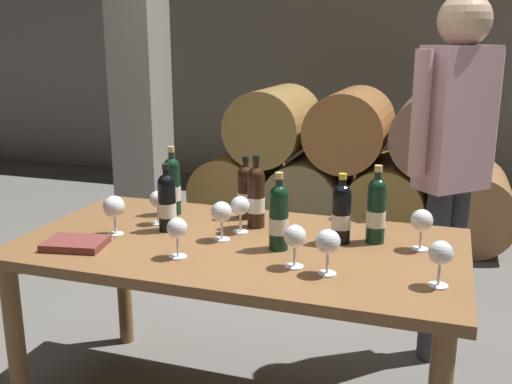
{
  "coord_description": "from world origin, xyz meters",
  "views": [
    {
      "loc": [
        0.73,
        -2.01,
        1.52
      ],
      "look_at": [
        0.0,
        0.2,
        0.91
      ],
      "focal_mm": 41.07,
      "sensor_mm": 36.0,
      "label": 1
    }
  ],
  "objects_px": {
    "wine_bottle_6": "(376,210)",
    "tasting_notebook": "(75,243)",
    "wine_glass_4": "(422,221)",
    "wine_glass_7": "(177,229)",
    "wine_glass_3": "(441,254)",
    "wine_glass_8": "(328,243)",
    "wine_bottle_5": "(167,202)",
    "dining_table": "(240,264)",
    "wine_glass_2": "(221,213)",
    "wine_glass_5": "(158,201)",
    "wine_glass_0": "(114,207)",
    "wine_bottle_4": "(279,216)",
    "sommelier_presenting": "(454,148)",
    "wine_bottle_3": "(341,213)",
    "wine_bottle_1": "(172,185)",
    "wine_bottle_2": "(256,196)",
    "wine_glass_6": "(295,237)",
    "wine_glass_1": "(240,207)",
    "wine_bottle_0": "(246,191)"
  },
  "relations": [
    {
      "from": "wine_glass_0",
      "to": "wine_glass_6",
      "type": "height_order",
      "value": "wine_glass_0"
    },
    {
      "from": "wine_bottle_1",
      "to": "wine_glass_2",
      "type": "xyz_separation_m",
      "value": [
        0.34,
        -0.26,
        -0.02
      ]
    },
    {
      "from": "wine_bottle_4",
      "to": "wine_bottle_5",
      "type": "relative_size",
      "value": 1.05
    },
    {
      "from": "wine_bottle_6",
      "to": "wine_glass_0",
      "type": "distance_m",
      "value": 1.03
    },
    {
      "from": "wine_bottle_2",
      "to": "sommelier_presenting",
      "type": "xyz_separation_m",
      "value": [
        0.76,
        0.55,
        0.15
      ]
    },
    {
      "from": "wine_bottle_6",
      "to": "wine_bottle_1",
      "type": "bearing_deg",
      "value": 173.83
    },
    {
      "from": "wine_glass_4",
      "to": "wine_glass_7",
      "type": "height_order",
      "value": "wine_glass_4"
    },
    {
      "from": "wine_glass_5",
      "to": "wine_glass_0",
      "type": "bearing_deg",
      "value": -118.25
    },
    {
      "from": "wine_glass_5",
      "to": "wine_bottle_5",
      "type": "bearing_deg",
      "value": -40.09
    },
    {
      "from": "wine_bottle_3",
      "to": "wine_bottle_5",
      "type": "xyz_separation_m",
      "value": [
        -0.7,
        -0.08,
        0.0
      ]
    },
    {
      "from": "wine_glass_4",
      "to": "sommelier_presenting",
      "type": "distance_m",
      "value": 0.65
    },
    {
      "from": "wine_bottle_1",
      "to": "wine_bottle_4",
      "type": "bearing_deg",
      "value": -26.63
    },
    {
      "from": "wine_bottle_2",
      "to": "wine_glass_6",
      "type": "height_order",
      "value": "wine_bottle_2"
    },
    {
      "from": "wine_bottle_2",
      "to": "wine_glass_7",
      "type": "relative_size",
      "value": 2.05
    },
    {
      "from": "wine_bottle_3",
      "to": "wine_glass_7",
      "type": "height_order",
      "value": "wine_bottle_3"
    },
    {
      "from": "wine_glass_8",
      "to": "wine_bottle_6",
      "type": "bearing_deg",
      "value": 73.66
    },
    {
      "from": "wine_glass_3",
      "to": "wine_bottle_4",
      "type": "bearing_deg",
      "value": 163.53
    },
    {
      "from": "wine_glass_3",
      "to": "tasting_notebook",
      "type": "relative_size",
      "value": 0.69
    },
    {
      "from": "wine_glass_0",
      "to": "wine_glass_3",
      "type": "bearing_deg",
      "value": -5.72
    },
    {
      "from": "tasting_notebook",
      "to": "wine_bottle_1",
      "type": "bearing_deg",
      "value": 62.76
    },
    {
      "from": "wine_bottle_0",
      "to": "wine_bottle_5",
      "type": "xyz_separation_m",
      "value": [
        -0.25,
        -0.26,
        0.0
      ]
    },
    {
      "from": "wine_bottle_3",
      "to": "sommelier_presenting",
      "type": "bearing_deg",
      "value": 58.3
    },
    {
      "from": "wine_bottle_6",
      "to": "tasting_notebook",
      "type": "distance_m",
      "value": 1.15
    },
    {
      "from": "wine_glass_4",
      "to": "wine_glass_3",
      "type": "bearing_deg",
      "value": -77.25
    },
    {
      "from": "dining_table",
      "to": "tasting_notebook",
      "type": "relative_size",
      "value": 7.73
    },
    {
      "from": "wine_bottle_3",
      "to": "wine_glass_4",
      "type": "relative_size",
      "value": 1.75
    },
    {
      "from": "wine_glass_2",
      "to": "wine_glass_0",
      "type": "bearing_deg",
      "value": -170.64
    },
    {
      "from": "wine_glass_3",
      "to": "wine_glass_7",
      "type": "relative_size",
      "value": 1.02
    },
    {
      "from": "wine_bottle_4",
      "to": "wine_bottle_6",
      "type": "xyz_separation_m",
      "value": [
        0.33,
        0.19,
        0.0
      ]
    },
    {
      "from": "wine_bottle_2",
      "to": "wine_glass_4",
      "type": "xyz_separation_m",
      "value": [
        0.67,
        -0.07,
        -0.02
      ]
    },
    {
      "from": "wine_bottle_1",
      "to": "wine_bottle_6",
      "type": "height_order",
      "value": "wine_bottle_1"
    },
    {
      "from": "wine_bottle_3",
      "to": "wine_glass_5",
      "type": "xyz_separation_m",
      "value": [
        -0.78,
        -0.01,
        -0.02
      ]
    },
    {
      "from": "wine_glass_5",
      "to": "wine_glass_7",
      "type": "bearing_deg",
      "value": -52.9
    },
    {
      "from": "tasting_notebook",
      "to": "wine_glass_7",
      "type": "bearing_deg",
      "value": -6.85
    },
    {
      "from": "dining_table",
      "to": "wine_glass_8",
      "type": "height_order",
      "value": "wine_glass_8"
    },
    {
      "from": "wine_bottle_1",
      "to": "dining_table",
      "type": "bearing_deg",
      "value": -32.4
    },
    {
      "from": "wine_glass_3",
      "to": "wine_glass_4",
      "type": "height_order",
      "value": "wine_glass_4"
    },
    {
      "from": "wine_bottle_4",
      "to": "wine_glass_1",
      "type": "distance_m",
      "value": 0.24
    },
    {
      "from": "wine_glass_6",
      "to": "wine_glass_8",
      "type": "bearing_deg",
      "value": -12.56
    },
    {
      "from": "dining_table",
      "to": "wine_glass_2",
      "type": "xyz_separation_m",
      "value": [
        -0.07,
        -0.0,
        0.2
      ]
    },
    {
      "from": "wine_bottle_6",
      "to": "wine_glass_2",
      "type": "distance_m",
      "value": 0.59
    },
    {
      "from": "wine_glass_2",
      "to": "wine_bottle_5",
      "type": "bearing_deg",
      "value": 170.01
    },
    {
      "from": "wine_bottle_5",
      "to": "wine_glass_7",
      "type": "height_order",
      "value": "wine_bottle_5"
    },
    {
      "from": "dining_table",
      "to": "wine_glass_1",
      "type": "xyz_separation_m",
      "value": [
        -0.04,
        0.11,
        0.2
      ]
    },
    {
      "from": "wine_glass_4",
      "to": "sommelier_presenting",
      "type": "height_order",
      "value": "sommelier_presenting"
    },
    {
      "from": "wine_glass_8",
      "to": "wine_bottle_5",
      "type": "bearing_deg",
      "value": 160.44
    },
    {
      "from": "wine_glass_8",
      "to": "wine_glass_3",
      "type": "bearing_deg",
      "value": 2.18
    },
    {
      "from": "wine_bottle_0",
      "to": "wine_glass_1",
      "type": "relative_size",
      "value": 1.81
    },
    {
      "from": "wine_bottle_4",
      "to": "wine_glass_2",
      "type": "bearing_deg",
      "value": 174.03
    },
    {
      "from": "wine_glass_2",
      "to": "wine_glass_7",
      "type": "relative_size",
      "value": 1.04
    }
  ]
}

